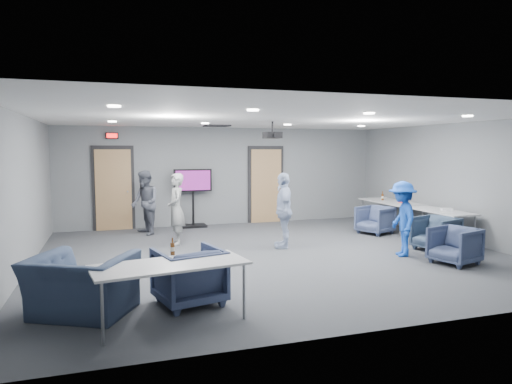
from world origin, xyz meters
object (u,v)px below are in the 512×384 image
object	(u,v)px
chair_right_a	(375,220)
chair_right_b	(436,233)
person_a	(176,209)
person_c	(284,210)
bottle_front	(173,249)
table_right_a	(391,203)
chair_front_b	(81,285)
bottle_right	(383,197)
tv_stand	(193,194)
table_front_left	(170,267)
person_b	(145,203)
chair_front_a	(189,276)
chair_right_c	(454,246)
projector	(272,135)
person_d	(402,219)
table_right_b	(440,212)

from	to	relation	value
chair_right_a	chair_right_b	bearing A→B (deg)	-17.61
person_a	person_c	size ratio (longest dim) A/B	0.98
person_a	bottle_front	xyz separation A→B (m)	(-0.62, -4.15, 0.02)
person_c	table_right_a	world-z (taller)	person_c
person_a	chair_front_b	distance (m)	4.38
table_right_a	bottle_right	distance (m)	0.29
person_a	chair_front_b	bearing A→B (deg)	-24.15
chair_right_b	tv_stand	size ratio (longest dim) A/B	0.50
table_front_left	chair_front_b	bearing A→B (deg)	140.79
person_b	chair_right_a	bearing A→B (deg)	57.06
person_a	chair_front_a	size ratio (longest dim) A/B	1.85
chair_right_c	tv_stand	world-z (taller)	tv_stand
person_a	chair_right_c	bearing A→B (deg)	53.95
bottle_right	chair_front_a	bearing A→B (deg)	-142.85
table_right_a	person_a	bearing A→B (deg)	93.16
chair_right_a	projector	world-z (taller)	projector
person_c	tv_stand	world-z (taller)	person_c
chair_right_c	projector	distance (m)	4.18
chair_right_a	chair_front_b	size ratio (longest dim) A/B	0.65
person_a	person_d	size ratio (longest dim) A/B	1.07
person_d	table_front_left	xyz separation A→B (m)	(-4.79, -2.13, -0.05)
chair_right_c	chair_front_a	distance (m)	5.05
chair_front_b	table_right_a	world-z (taller)	chair_front_b
bottle_right	person_c	bearing A→B (deg)	-155.54
table_front_left	bottle_front	size ratio (longest dim) A/B	8.55
person_b	chair_front_a	size ratio (longest dim) A/B	1.86
table_front_left	bottle_front	xyz separation A→B (m)	(0.09, 0.44, 0.13)
chair_front_a	table_right_b	world-z (taller)	chair_front_a
person_c	tv_stand	distance (m)	3.47
chair_right_a	chair_front_a	world-z (taller)	chair_front_a
person_c	table_right_b	bearing A→B (deg)	96.63
table_right_b	bottle_right	size ratio (longest dim) A/B	6.73
chair_right_b	chair_front_b	xyz separation A→B (m)	(-6.82, -1.73, 0.03)
chair_right_c	bottle_front	distance (m)	5.32
person_b	person_d	world-z (taller)	person_b
chair_right_c	chair_right_b	bearing A→B (deg)	141.10
person_a	chair_right_b	bearing A→B (deg)	65.59
person_d	person_a	bearing A→B (deg)	-101.16
person_b	table_front_left	bearing A→B (deg)	-17.61
chair_front_a	chair_right_b	bearing A→B (deg)	-175.76
chair_front_b	bottle_right	world-z (taller)	bottle_right
person_c	projector	world-z (taller)	projector
person_a	projector	bearing A→B (deg)	66.31
person_b	bottle_right	world-z (taller)	person_b
person_b	bottle_right	bearing A→B (deg)	65.96
projector	table_right_b	bearing A→B (deg)	-13.46
table_right_b	table_front_left	size ratio (longest dim) A/B	0.86
person_d	chair_right_c	world-z (taller)	person_d
person_a	table_right_a	size ratio (longest dim) A/B	0.81
person_c	table_right_a	xyz separation A→B (m)	(3.57, 1.34, -0.11)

